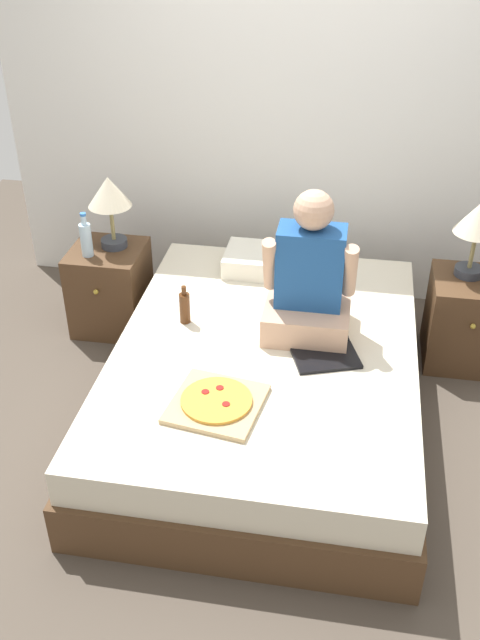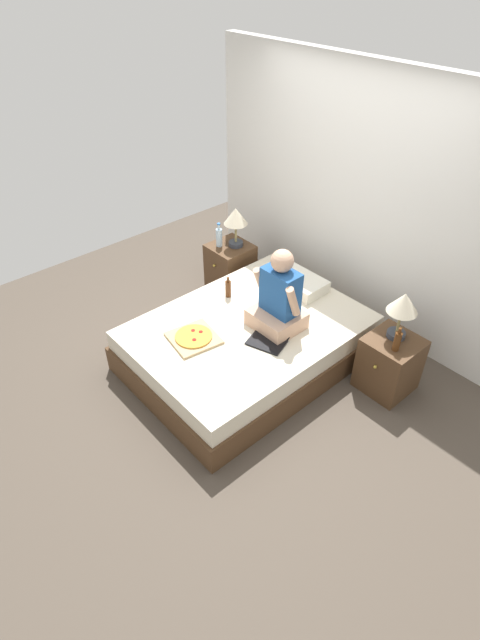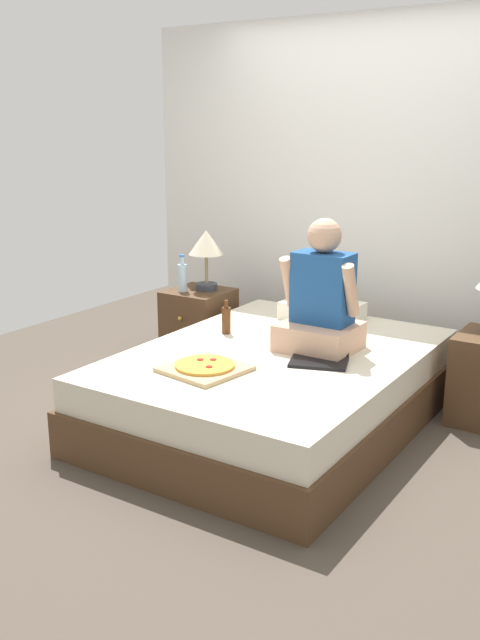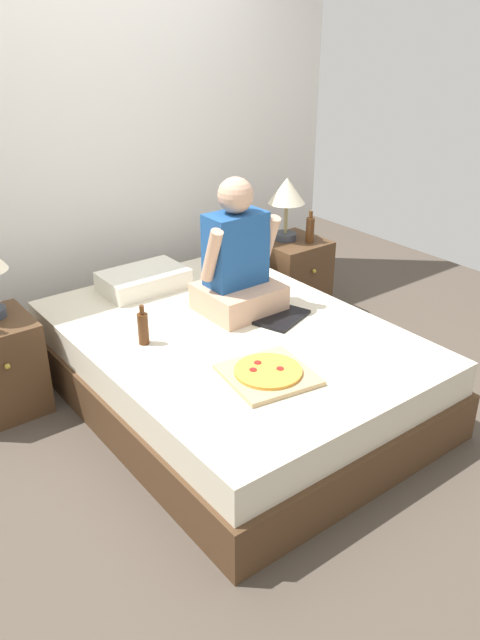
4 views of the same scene
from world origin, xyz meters
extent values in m
plane|color=#4C4238|center=(0.00, 0.00, 0.00)|extent=(5.82, 5.82, 0.00)
cube|color=silver|center=(0.00, 1.44, 1.25)|extent=(3.82, 0.12, 2.50)
cube|color=#4C331E|center=(0.00, 0.00, 0.13)|extent=(1.57, 2.15, 0.26)
cube|color=beige|center=(0.00, 0.00, 0.36)|extent=(1.53, 2.09, 0.19)
cube|color=#4C331E|center=(-1.09, 0.71, 0.27)|extent=(0.44, 0.44, 0.55)
sphere|color=gold|center=(-1.09, 0.48, 0.38)|extent=(0.03, 0.03, 0.03)
cylinder|color=#333842|center=(-1.05, 0.76, 0.57)|extent=(0.16, 0.16, 0.05)
cylinder|color=olive|center=(-1.05, 0.76, 0.71)|extent=(0.02, 0.02, 0.22)
cone|color=beige|center=(-1.05, 0.76, 0.91)|extent=(0.26, 0.26, 0.18)
cylinder|color=silver|center=(-1.17, 0.62, 0.65)|extent=(0.07, 0.07, 0.20)
cylinder|color=silver|center=(-1.17, 0.62, 0.78)|extent=(0.03, 0.03, 0.06)
cylinder|color=blue|center=(-1.17, 0.62, 0.81)|extent=(0.04, 0.03, 0.02)
cube|color=silver|center=(-0.10, 0.80, 0.51)|extent=(0.52, 0.34, 0.12)
cube|color=tan|center=(0.19, 0.18, 0.53)|extent=(0.44, 0.40, 0.16)
cube|color=#1E4C8C|center=(0.19, 0.21, 0.82)|extent=(0.34, 0.20, 0.42)
sphere|color=tan|center=(0.19, 0.21, 1.13)|extent=(0.20, 0.20, 0.20)
cylinder|color=tan|center=(-0.01, 0.16, 0.84)|extent=(0.07, 0.18, 0.32)
cylinder|color=tan|center=(0.39, 0.16, 0.84)|extent=(0.07, 0.18, 0.32)
cube|color=black|center=(0.31, -0.06, 0.46)|extent=(0.37, 0.31, 0.02)
cube|color=black|center=(0.24, 0.14, 0.50)|extent=(0.36, 0.29, 0.06)
cube|color=tan|center=(-0.16, -0.51, 0.46)|extent=(0.46, 0.46, 0.03)
cylinder|color=gold|center=(-0.16, -0.51, 0.48)|extent=(0.33, 0.33, 0.02)
cylinder|color=maroon|center=(-0.22, -0.47, 0.49)|extent=(0.04, 0.04, 0.00)
cylinder|color=maroon|center=(-0.11, -0.54, 0.49)|extent=(0.04, 0.04, 0.00)
cylinder|color=maroon|center=(-0.16, -0.43, 0.49)|extent=(0.04, 0.04, 0.00)
cylinder|color=#4C2811|center=(-0.46, 0.15, 0.54)|extent=(0.06, 0.06, 0.17)
cylinder|color=#4C2811|center=(-0.46, 0.15, 0.65)|extent=(0.03, 0.03, 0.05)
camera|label=1|loc=(0.38, -2.96, 2.56)|focal=40.00mm
camera|label=2|loc=(2.66, -2.43, 3.31)|focal=28.00mm
camera|label=3|loc=(2.00, -3.48, 1.76)|focal=40.00mm
camera|label=4|loc=(-1.82, -2.46, 2.03)|focal=35.00mm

